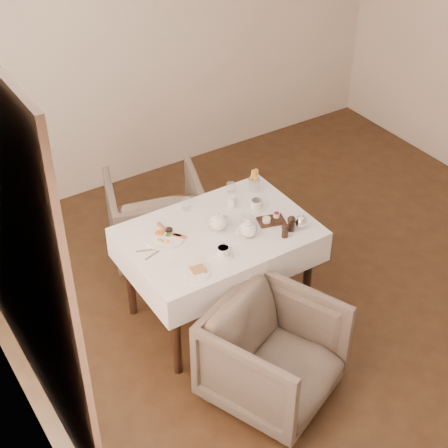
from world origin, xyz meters
name	(u,v)px	position (x,y,z in m)	size (l,w,h in m)	color
room	(8,238)	(-2.22, 0.00, 1.60)	(5.00, 5.00, 5.00)	#311D10
table	(218,244)	(-0.77, 0.46, 0.64)	(1.28, 0.88, 0.75)	black
armchair_near	(274,355)	(-0.88, -0.36, 0.34)	(0.74, 0.76, 0.69)	brown
armchair_far	(156,217)	(-0.80, 1.36, 0.34)	(0.72, 0.74, 0.68)	brown
breakfast_plate	(164,236)	(-1.11, 0.60, 0.76)	(0.28, 0.28, 0.04)	white
side_plate	(197,273)	(-1.12, 0.16, 0.76)	(0.19, 0.18, 0.02)	white
teapot_centre	(218,221)	(-0.76, 0.48, 0.83)	(0.18, 0.14, 0.14)	white
teapot_front	(248,228)	(-0.63, 0.31, 0.82)	(0.17, 0.13, 0.14)	white
creamer	(232,201)	(-0.53, 0.66, 0.80)	(0.07, 0.07, 0.08)	white
teacup_near	(223,252)	(-0.88, 0.23, 0.78)	(0.13, 0.13, 0.06)	white
teacup_far	(257,204)	(-0.39, 0.55, 0.78)	(0.13, 0.13, 0.06)	white
glass_left	(186,204)	(-0.82, 0.80, 0.80)	(0.06, 0.06, 0.09)	silver
glass_mid	(247,218)	(-0.56, 0.43, 0.81)	(0.07, 0.07, 0.10)	silver
glass_right	(231,189)	(-0.45, 0.80, 0.80)	(0.06, 0.06, 0.09)	silver
condiment_board	(271,220)	(-0.40, 0.36, 0.77)	(0.21, 0.17, 0.05)	black
pepper_mill_left	(285,230)	(-0.42, 0.17, 0.81)	(0.05, 0.05, 0.11)	black
pepper_mill_right	(291,223)	(-0.35, 0.20, 0.81)	(0.06, 0.06, 0.12)	black
silver_pot	(301,221)	(-0.27, 0.19, 0.81)	(0.11, 0.09, 0.12)	white
fries_cup	(254,181)	(-0.28, 0.75, 0.83)	(0.08, 0.08, 0.18)	silver
cutlery_fork	(150,250)	(-1.26, 0.52, 0.76)	(0.01, 0.19, 0.00)	silver
cutlery_knife	(155,254)	(-1.25, 0.47, 0.76)	(0.01, 0.18, 0.00)	silver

